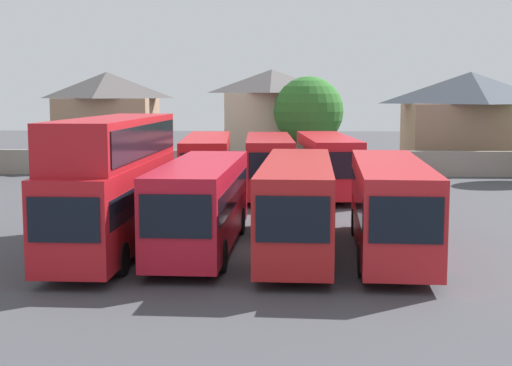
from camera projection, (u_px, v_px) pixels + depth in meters
name	position (u px, v px, depth m)	size (l,w,h in m)	color
ground	(268.00, 189.00, 45.27)	(140.00, 140.00, 0.00)	#424247
depot_boundary_wall	(271.00, 163.00, 52.60)	(56.00, 0.50, 1.80)	gray
bus_1	(115.00, 177.00, 27.09)	(2.68, 11.64, 4.98)	#B4171F
bus_2	(202.00, 200.00, 27.32)	(2.78, 10.82, 3.32)	red
bus_3	(297.00, 200.00, 27.08)	(2.81, 11.94, 3.40)	#AE1B1C
bus_4	(390.00, 202.00, 26.65)	(2.99, 11.47, 3.40)	red
bus_5	(207.00, 161.00, 42.59)	(3.31, 12.10, 3.38)	red
bus_6	(269.00, 162.00, 42.34)	(3.04, 11.01, 3.38)	#AD1C22
bus_7	(327.00, 161.00, 42.75)	(3.46, 11.65, 3.40)	red
house_terrace_left	(108.00, 118.00, 58.97)	(7.75, 6.39, 7.57)	#9E7A60
house_terrace_centre	(272.00, 117.00, 59.15)	(7.42, 7.18, 7.78)	beige
house_terrace_right	(470.00, 119.00, 57.73)	(10.22, 7.98, 7.55)	#9E7A60
tree_right_of_lot	(309.00, 111.00, 54.50)	(5.20, 5.20, 7.14)	brown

